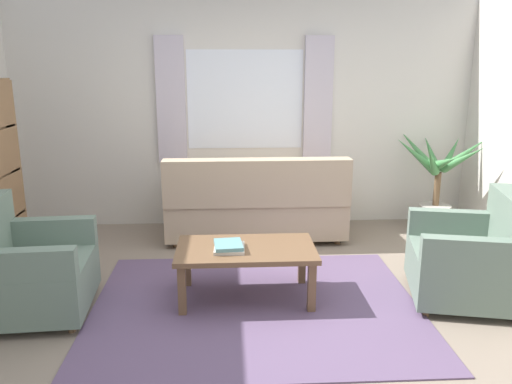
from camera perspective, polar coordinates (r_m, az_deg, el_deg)
name	(u,v)px	position (r m, az deg, el deg)	size (l,w,h in m)	color
ground_plane	(256,306)	(4.12, -0.02, -12.63)	(6.24, 6.24, 0.00)	gray
wall_back	(245,113)	(5.96, -1.24, 8.83)	(5.32, 0.12, 2.60)	silver
window_with_curtains	(245,100)	(5.86, -1.22, 10.22)	(1.98, 0.07, 1.40)	white
area_rug	(256,306)	(4.11, -0.02, -12.56)	(2.54, 2.05, 0.01)	#604C6B
couch	(256,205)	(5.50, -0.01, -1.51)	(1.90, 0.82, 0.92)	tan
armchair_left	(25,269)	(4.25, -24.32, -7.85)	(0.87, 0.89, 0.88)	slate
armchair_right	(473,258)	(4.43, 23.04, -6.83)	(0.98, 1.00, 0.88)	slate
coffee_table	(246,254)	(4.10, -1.13, -6.91)	(1.10, 0.64, 0.44)	brown
book_stack_on_table	(229,247)	(4.02, -3.04, -6.08)	(0.24, 0.27, 0.06)	beige
potted_plant	(437,184)	(6.05, 19.53, 0.82)	(1.12, 0.99, 1.13)	#B7B2A8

